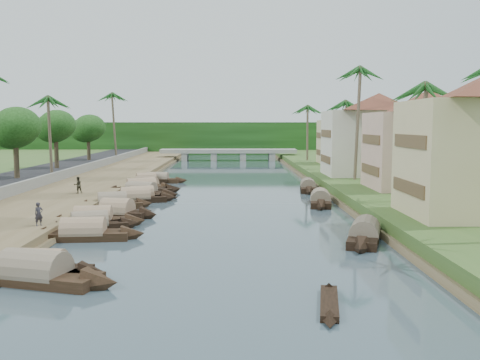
{
  "coord_description": "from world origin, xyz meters",
  "views": [
    {
      "loc": [
        0.73,
        -38.63,
        7.58
      ],
      "look_at": [
        1.53,
        14.5,
        2.0
      ],
      "focal_mm": 40.0,
      "sensor_mm": 36.0,
      "label": 1
    }
  ],
  "objects_px": {
    "person_near": "(39,214)",
    "bridge": "(228,152)",
    "sampan_0": "(35,274)",
    "sampan_1": "(40,270)"
  },
  "relations": [
    {
      "from": "sampan_1",
      "to": "sampan_0",
      "type": "bearing_deg",
      "value": -81.83
    },
    {
      "from": "person_near",
      "to": "sampan_0",
      "type": "bearing_deg",
      "value": -114.59
    },
    {
      "from": "bridge",
      "to": "sampan_1",
      "type": "distance_m",
      "value": 85.17
    },
    {
      "from": "bridge",
      "to": "person_near",
      "type": "distance_m",
      "value": 76.19
    },
    {
      "from": "person_near",
      "to": "bridge",
      "type": "bearing_deg",
      "value": 37.69
    },
    {
      "from": "sampan_1",
      "to": "person_near",
      "type": "relative_size",
      "value": 4.45
    },
    {
      "from": "bridge",
      "to": "sampan_1",
      "type": "relative_size",
      "value": 3.98
    },
    {
      "from": "sampan_0",
      "to": "sampan_1",
      "type": "relative_size",
      "value": 1.31
    },
    {
      "from": "sampan_0",
      "to": "sampan_1",
      "type": "height_order",
      "value": "sampan_0"
    },
    {
      "from": "sampan_0",
      "to": "sampan_1",
      "type": "xyz_separation_m",
      "value": [
        -0.03,
        0.84,
        -0.01
      ]
    }
  ]
}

